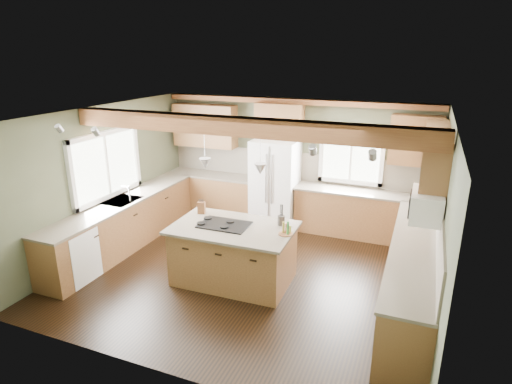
% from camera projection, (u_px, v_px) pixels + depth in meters
% --- Properties ---
extents(floor, '(5.60, 5.60, 0.00)m').
position_uv_depth(floor, '(249.00, 272.00, 7.07)').
color(floor, black).
rests_on(floor, ground).
extents(ceiling, '(5.60, 5.60, 0.00)m').
position_uv_depth(ceiling, '(248.00, 114.00, 6.26)').
color(ceiling, silver).
rests_on(ceiling, wall_back).
extents(wall_back, '(5.60, 0.00, 5.60)m').
position_uv_depth(wall_back, '(295.00, 162.00, 8.87)').
color(wall_back, '#424732').
rests_on(wall_back, ground).
extents(wall_left, '(0.00, 5.00, 5.00)m').
position_uv_depth(wall_left, '(104.00, 179.00, 7.66)').
color(wall_left, '#424732').
rests_on(wall_left, ground).
extents(wall_right, '(0.00, 5.00, 5.00)m').
position_uv_depth(wall_right, '(442.00, 224.00, 5.67)').
color(wall_right, '#424732').
rests_on(wall_right, ground).
extents(ceiling_beam, '(5.55, 0.26, 0.26)m').
position_uv_depth(ceiling_beam, '(239.00, 127.00, 6.03)').
color(ceiling_beam, '#5E2F1A').
rests_on(ceiling_beam, ceiling).
extents(soffit_trim, '(5.55, 0.20, 0.10)m').
position_uv_depth(soffit_trim, '(295.00, 101.00, 8.39)').
color(soffit_trim, '#5E2F1A').
rests_on(soffit_trim, ceiling).
extents(backsplash_back, '(5.58, 0.03, 0.58)m').
position_uv_depth(backsplash_back, '(295.00, 166.00, 8.88)').
color(backsplash_back, brown).
rests_on(backsplash_back, wall_back).
extents(backsplash_right, '(0.03, 3.70, 0.58)m').
position_uv_depth(backsplash_right, '(440.00, 229.00, 5.75)').
color(backsplash_right, brown).
rests_on(backsplash_right, wall_right).
extents(base_cab_back_left, '(2.02, 0.60, 0.88)m').
position_uv_depth(base_cab_back_left, '(213.00, 195.00, 9.51)').
color(base_cab_back_left, brown).
rests_on(base_cab_back_left, floor).
extents(counter_back_left, '(2.06, 0.64, 0.04)m').
position_uv_depth(counter_back_left, '(212.00, 175.00, 9.36)').
color(counter_back_left, '#4D4538').
rests_on(counter_back_left, base_cab_back_left).
extents(base_cab_back_right, '(2.62, 0.60, 0.88)m').
position_uv_depth(base_cab_back_right, '(362.00, 215.00, 8.35)').
color(base_cab_back_right, brown).
rests_on(base_cab_back_right, floor).
extents(counter_back_right, '(2.66, 0.64, 0.04)m').
position_uv_depth(counter_back_right, '(364.00, 192.00, 8.20)').
color(counter_back_right, '#4D4538').
rests_on(counter_back_right, base_cab_back_right).
extents(base_cab_left, '(0.60, 3.70, 0.88)m').
position_uv_depth(base_cab_left, '(125.00, 225.00, 7.87)').
color(base_cab_left, brown).
rests_on(base_cab_left, floor).
extents(counter_left, '(0.64, 3.74, 0.04)m').
position_uv_depth(counter_left, '(122.00, 201.00, 7.72)').
color(counter_left, '#4D4538').
rests_on(counter_left, base_cab_left).
extents(base_cab_right, '(0.60, 3.70, 0.88)m').
position_uv_depth(base_cab_right, '(411.00, 275.00, 6.09)').
color(base_cab_right, brown).
rests_on(base_cab_right, floor).
extents(counter_right, '(0.64, 3.74, 0.04)m').
position_uv_depth(counter_right, '(415.00, 246.00, 5.95)').
color(counter_right, '#4D4538').
rests_on(counter_right, base_cab_right).
extents(upper_cab_back_left, '(1.40, 0.35, 0.90)m').
position_uv_depth(upper_cab_back_left, '(205.00, 126.00, 9.21)').
color(upper_cab_back_left, brown).
rests_on(upper_cab_back_left, wall_back).
extents(upper_cab_over_fridge, '(0.96, 0.35, 0.70)m').
position_uv_depth(upper_cab_over_fridge, '(279.00, 121.00, 8.55)').
color(upper_cab_over_fridge, brown).
rests_on(upper_cab_over_fridge, wall_back).
extents(upper_cab_right, '(0.35, 2.20, 0.90)m').
position_uv_depth(upper_cab_right, '(435.00, 160.00, 6.32)').
color(upper_cab_right, brown).
rests_on(upper_cab_right, wall_right).
extents(upper_cab_back_corner, '(0.90, 0.35, 0.90)m').
position_uv_depth(upper_cab_back_corner, '(416.00, 140.00, 7.69)').
color(upper_cab_back_corner, brown).
rests_on(upper_cab_back_corner, wall_back).
extents(window_left, '(0.04, 1.60, 1.05)m').
position_uv_depth(window_left, '(106.00, 165.00, 7.62)').
color(window_left, white).
rests_on(window_left, wall_left).
extents(window_back, '(1.10, 0.04, 1.00)m').
position_uv_depth(window_back, '(351.00, 155.00, 8.36)').
color(window_back, white).
rests_on(window_back, wall_back).
extents(sink, '(0.50, 0.65, 0.03)m').
position_uv_depth(sink, '(122.00, 201.00, 7.72)').
color(sink, '#262628').
rests_on(sink, counter_left).
extents(faucet, '(0.02, 0.02, 0.28)m').
position_uv_depth(faucet, '(130.00, 195.00, 7.61)').
color(faucet, '#B2B2B7').
rests_on(faucet, sink).
extents(dishwasher, '(0.60, 0.60, 0.84)m').
position_uv_depth(dishwasher, '(72.00, 255.00, 6.72)').
color(dishwasher, white).
rests_on(dishwasher, floor).
extents(oven, '(0.60, 0.72, 0.84)m').
position_uv_depth(oven, '(404.00, 328.00, 4.96)').
color(oven, white).
rests_on(oven, floor).
extents(microwave, '(0.40, 0.70, 0.38)m').
position_uv_depth(microwave, '(427.00, 205.00, 5.63)').
color(microwave, white).
rests_on(microwave, wall_right).
extents(pendant_left, '(0.18, 0.18, 0.16)m').
position_uv_depth(pendant_left, '(205.00, 163.00, 6.40)').
color(pendant_left, '#B2B2B7').
rests_on(pendant_left, ceiling).
extents(pendant_right, '(0.18, 0.18, 0.16)m').
position_uv_depth(pendant_right, '(260.00, 169.00, 6.11)').
color(pendant_right, '#B2B2B7').
rests_on(pendant_right, ceiling).
extents(refrigerator, '(0.90, 0.74, 1.80)m').
position_uv_depth(refrigerator, '(275.00, 183.00, 8.76)').
color(refrigerator, white).
rests_on(refrigerator, floor).
extents(island, '(1.78, 1.12, 0.88)m').
position_uv_depth(island, '(234.00, 255.00, 6.71)').
color(island, olive).
rests_on(island, floor).
extents(island_top, '(1.90, 1.24, 0.04)m').
position_uv_depth(island_top, '(233.00, 228.00, 6.57)').
color(island_top, '#4D4538').
rests_on(island_top, island).
extents(cooktop, '(0.77, 0.53, 0.02)m').
position_uv_depth(cooktop, '(224.00, 225.00, 6.60)').
color(cooktop, black).
rests_on(cooktop, island_top).
extents(knife_block, '(0.14, 0.12, 0.20)m').
position_uv_depth(knife_block, '(201.00, 208.00, 7.07)').
color(knife_block, brown).
rests_on(knife_block, island_top).
extents(utensil_crock, '(0.13, 0.13, 0.15)m').
position_uv_depth(utensil_crock, '(281.00, 220.00, 6.60)').
color(utensil_crock, '#463F38').
rests_on(utensil_crock, island_top).
extents(bottle_tray, '(0.27, 0.27, 0.20)m').
position_uv_depth(bottle_tray, '(286.00, 228.00, 6.26)').
color(bottle_tray, brown).
rests_on(bottle_tray, island_top).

